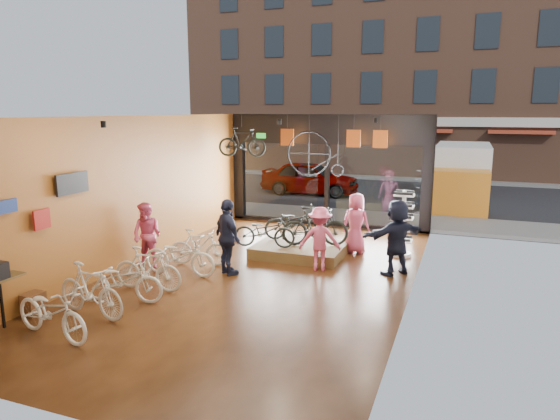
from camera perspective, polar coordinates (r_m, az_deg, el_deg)
The scene contains 35 objects.
ground_plane at distance 12.08m, azimuth -2.32°, elevation -7.77°, with size 7.00×12.00×0.04m, color black.
ceiling at distance 11.41m, azimuth -2.48°, elevation 10.77°, with size 7.00×12.00×0.04m, color black.
wall_left at distance 13.35m, azimuth -16.46°, elevation 2.11°, with size 0.04×12.00×3.80m, color #9C561E.
wall_right at distance 10.74m, azimuth 15.17°, elevation 0.03°, with size 0.04×12.00×3.80m, color beige.
wall_back at distance 6.64m, azimuth -23.27°, elevation -7.43°, with size 7.00×0.04×3.80m, color beige.
storefront at distance 17.21m, azimuth 5.44°, elevation 4.51°, with size 7.00×0.26×3.80m, color black, non-canonical shape.
exit_sign at distance 17.78m, azimuth -2.16°, elevation 8.49°, with size 0.35×0.06×0.18m, color #198C26.
street_road at distance 26.19m, azimuth 10.55°, elevation 2.49°, with size 30.00×18.00×0.02m, color black.
sidewalk_near at distance 18.66m, azimuth 6.30°, elevation -0.70°, with size 30.00×2.40×0.12m, color slate.
sidewalk_far at distance 30.09m, azimuth 11.92°, elevation 3.70°, with size 30.00×2.00×0.12m, color slate.
opposite_building at distance 32.46m, azimuth 13.15°, elevation 16.48°, with size 26.00×5.00×14.00m, color brown.
street_car at distance 23.75m, azimuth 3.44°, elevation 3.70°, with size 1.85×4.59×1.56m, color gray.
box_truck at distance 21.67m, azimuth 20.01°, elevation 3.57°, with size 2.13×6.39×2.52m, color silver, non-canonical shape.
floor_bike_0 at distance 9.73m, azimuth -24.63°, elevation -10.53°, with size 0.64×1.83×0.96m, color beige.
floor_bike_1 at distance 10.40m, azimuth -20.85°, elevation -8.55°, with size 0.50×1.75×1.05m, color beige.
floor_bike_2 at distance 10.96m, azimuth -17.59°, elevation -7.67°, with size 0.62×1.77×0.93m, color beige.
floor_bike_3 at distance 11.46m, azimuth -14.89°, elevation -6.50°, with size 0.47×1.65×0.99m, color beige.
floor_bike_4 at distance 12.31m, azimuth -11.40°, elevation -5.14°, with size 0.64×1.85×0.97m, color beige.
floor_bike_5 at distance 13.02m, azimuth -9.25°, elevation -4.22°, with size 0.45×1.58×0.95m, color beige.
display_platform at distance 13.78m, azimuth 2.26°, elevation -4.60°, with size 2.40×1.80×0.30m, color brown.
display_bike_left at distance 13.42m, azimuth -1.79°, elevation -2.45°, with size 0.58×1.66×0.87m, color black.
display_bike_mid at distance 13.56m, azimuth 4.04°, elevation -1.86°, with size 0.51×1.80×1.08m, color black.
display_bike_right at distance 14.27m, azimuth 1.87°, elevation -1.43°, with size 0.64×1.82×0.96m, color black.
customer_1 at distance 13.00m, azimuth -14.94°, elevation -2.83°, with size 0.81×0.63×1.67m, color #CC4C72.
customer_2 at distance 12.07m, azimuth -5.99°, elevation -3.12°, with size 1.09×0.45×1.86m, color #161C33.
customer_3 at distance 12.42m, azimuth 4.58°, elevation -3.31°, with size 1.03×0.59×1.60m, color #CC4C72.
customer_4 at distance 14.02m, azimuth 8.67°, elevation -1.51°, with size 0.83×0.54×1.69m, color #CC4C72.
customer_5 at distance 12.36m, azimuth 13.18°, elevation -3.04°, with size 1.72×0.55×1.85m, color #161C33.
sunglasses_rack at distance 13.94m, azimuth 13.87°, elevation -1.52°, with size 0.54×0.44×1.82m, color white, non-canonical shape.
wall_merch at distance 10.84m, azimuth -26.83°, elevation -3.97°, with size 0.40×2.40×2.60m, color navy, non-canonical shape.
penny_farthing at distance 16.21m, azimuth 4.35°, elevation 6.24°, with size 1.83×0.06×1.46m, color black, non-canonical shape.
hung_bike at distance 16.24m, azimuth -4.37°, elevation 7.75°, with size 0.45×1.58×0.95m, color black.
jersey_left at distance 16.71m, azimuth 0.83°, elevation 8.31°, with size 0.45×0.03×0.55m, color #CC5919.
jersey_mid at distance 16.09m, azimuth 8.40°, elevation 8.08°, with size 0.45×0.03×0.55m, color #CC5919.
jersey_right at distance 15.93m, azimuth 11.38°, elevation 7.95°, with size 0.45×0.03×0.55m, color #CC5919.
Camera 1 is at (4.46, -10.50, 3.93)m, focal length 32.00 mm.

